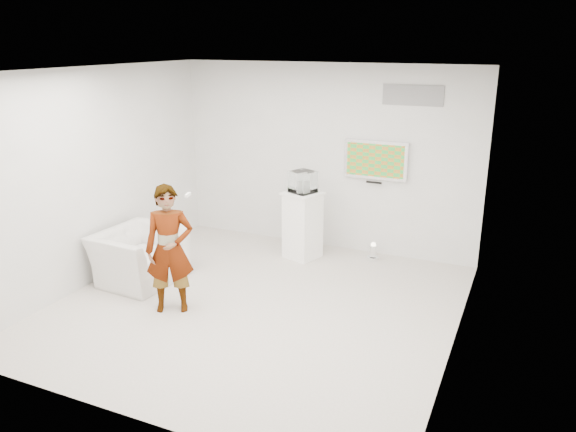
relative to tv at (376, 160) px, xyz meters
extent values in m
cube|color=beige|center=(-0.85, -2.45, -1.55)|extent=(5.00, 5.00, 0.01)
cube|color=#2C2C2F|center=(-0.85, -2.45, 1.45)|extent=(5.00, 5.00, 0.01)
cube|color=silver|center=(-0.85, 0.05, -0.05)|extent=(5.00, 0.01, 3.00)
cube|color=silver|center=(-0.85, -4.95, -0.05)|extent=(5.00, 0.01, 3.00)
cube|color=silver|center=(-3.35, -2.45, -0.05)|extent=(0.01, 5.00, 3.00)
cube|color=silver|center=(1.65, -2.45, -0.05)|extent=(0.01, 5.00, 3.00)
cube|color=silver|center=(0.00, 0.00, 0.00)|extent=(1.00, 0.08, 0.60)
cube|color=gray|center=(0.50, 0.04, 1.00)|extent=(0.90, 0.02, 0.30)
imported|color=silver|center=(-1.79, -2.97, -0.72)|extent=(0.72, 0.64, 1.65)
imported|color=silver|center=(-2.76, -2.40, -1.18)|extent=(1.08, 1.22, 0.75)
cube|color=white|center=(-0.97, -0.60, -1.01)|extent=(0.65, 0.65, 1.07)
cylinder|color=white|center=(0.11, -0.29, -1.41)|extent=(0.19, 0.19, 0.28)
cube|color=white|center=(-0.97, -0.60, -0.31)|extent=(0.44, 0.44, 0.33)
cube|color=white|center=(-0.97, -0.60, -0.38)|extent=(0.10, 0.15, 0.20)
cube|color=white|center=(-1.65, -2.72, -0.06)|extent=(0.07, 0.14, 0.04)
camera|label=1|loc=(2.24, -8.36, 1.80)|focal=35.00mm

